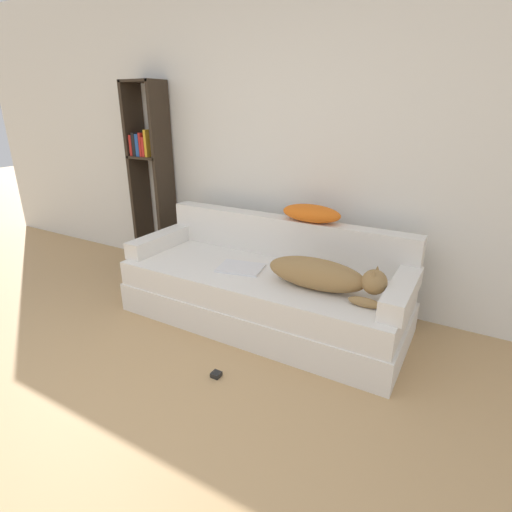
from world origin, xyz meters
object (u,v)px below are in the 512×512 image
Objects in this scene: couch at (262,296)px; dog at (323,275)px; throw_pillow at (311,213)px; laptop at (241,268)px; power_adapter at (216,375)px; bookshelf at (150,168)px.

dog is (0.52, -0.09, 0.33)m from couch.
dog is at bearing -57.35° from throw_pillow.
power_adapter is (0.25, -0.71, -0.42)m from laptop.
dog is 0.69m from laptop.
throw_pillow is 1.80m from bookshelf.
bookshelf reaches higher than couch.
throw_pillow is 0.26× the size of bookshelf.
power_adapter is at bearing -37.27° from bookshelf.
couch is at bearing 169.88° from dog.
dog is at bearing -15.54° from bookshelf.
bookshelf reaches higher than laptop.
laptop is (-0.68, 0.04, -0.10)m from dog.
couch reaches higher than power_adapter.
power_adapter is (1.64, -1.25, -1.01)m from bookshelf.
bookshelf is at bearing 146.97° from laptop.
couch is 0.80m from power_adapter.
couch is 4.64× the size of throw_pillow.
power_adapter is (0.10, -0.77, -0.20)m from couch.
laptop is 0.21× the size of bookshelf.
laptop reaches higher than couch.
power_adapter is (-0.14, -1.13, -0.81)m from throw_pillow.
couch is 37.80× the size of power_adapter.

